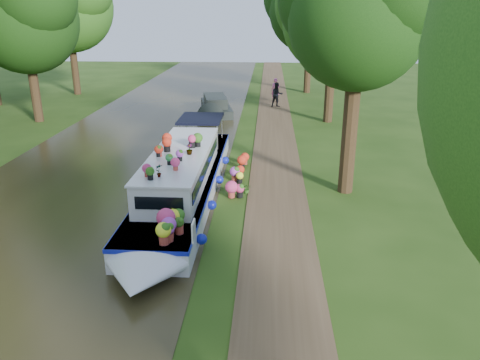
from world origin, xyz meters
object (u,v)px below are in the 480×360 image
(second_boat, at_px, (215,106))
(pedestrian_pink, at_px, (275,90))
(pedestrian_dark, at_px, (277,95))
(plant_boat, at_px, (181,179))

(second_boat, bearing_deg, pedestrian_pink, 35.86)
(pedestrian_pink, bearing_deg, second_boat, -121.07)
(pedestrian_pink, distance_m, pedestrian_dark, 2.08)
(second_boat, bearing_deg, plant_boat, -99.70)
(pedestrian_dark, bearing_deg, plant_boat, -119.06)
(pedestrian_pink, bearing_deg, pedestrian_dark, -76.01)
(second_boat, height_order, pedestrian_pink, pedestrian_pink)
(plant_boat, xyz_separation_m, second_boat, (-0.50, 15.43, -0.38))
(plant_boat, bearing_deg, second_boat, 91.86)
(second_boat, xyz_separation_m, pedestrian_pink, (4.06, 4.41, 0.42))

